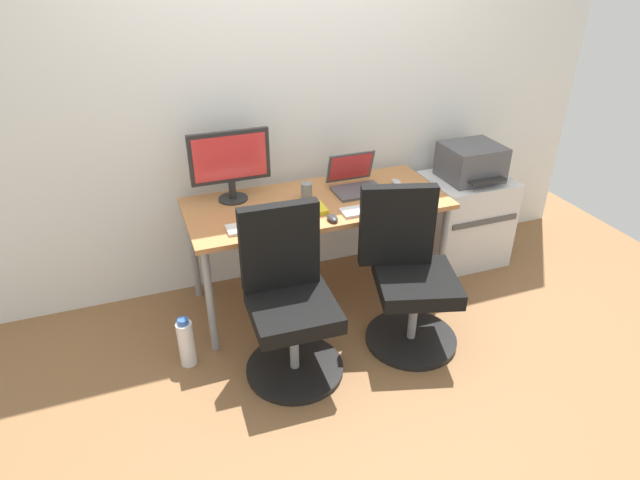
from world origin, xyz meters
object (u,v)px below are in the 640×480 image
office_chair_right (409,277)px  open_laptop (355,181)px  coffee_mug (408,196)px  printer (471,162)px  desktop_monitor (230,161)px  side_cabinet (463,219)px  office_chair_left (289,302)px  water_bottle_on_floor (186,343)px

office_chair_right → open_laptop: 0.74m
open_laptop → coffee_mug: 0.37m
printer → open_laptop: (-0.88, -0.02, -0.00)m
desktop_monitor → side_cabinet: bearing=-3.2°
side_cabinet → desktop_monitor: bearing=176.8°
office_chair_left → side_cabinet: bearing=23.7°
office_chair_left → open_laptop: size_ratio=3.03×
side_cabinet → coffee_mug: size_ratio=6.95×
side_cabinet → printer: bearing=-90.0°
printer → water_bottle_on_floor: bearing=-167.2°
water_bottle_on_floor → desktop_monitor: bearing=52.5°
office_chair_right → open_laptop: bearing=94.8°
printer → coffee_mug: (-0.67, -0.33, -0.01)m
side_cabinet → desktop_monitor: 1.76m
side_cabinet → printer: size_ratio=1.60×
office_chair_right → side_cabinet: bearing=39.5°
printer → coffee_mug: bearing=-153.8°
office_chair_left → open_laptop: (0.66, 0.65, 0.33)m
office_chair_left → side_cabinet: size_ratio=1.47×
office_chair_right → open_laptop: (-0.06, 0.66, 0.33)m
printer → open_laptop: size_ratio=1.29×
office_chair_left → desktop_monitor: desktop_monitor is taller
side_cabinet → water_bottle_on_floor: side_cabinet is taller
desktop_monitor → coffee_mug: bearing=-23.3°
printer → water_bottle_on_floor: 2.21m
coffee_mug → water_bottle_on_floor: bearing=-174.2°
side_cabinet → office_chair_left: bearing=-156.3°
water_bottle_on_floor → open_laptop: 1.42m
side_cabinet → water_bottle_on_floor: size_ratio=2.06×
open_laptop → printer: bearing=1.2°
water_bottle_on_floor → coffee_mug: size_ratio=3.37×
office_chair_left → open_laptop: bearing=44.9°
side_cabinet → open_laptop: open_laptop is taller
office_chair_right → water_bottle_on_floor: bearing=170.7°
printer → side_cabinet: bearing=90.0°
printer → office_chair_left: bearing=-156.3°
desktop_monitor → printer: bearing=-3.3°
office_chair_left → water_bottle_on_floor: size_ratio=3.03×
open_laptop → coffee_mug: (0.21, -0.31, -0.01)m
office_chair_right → coffee_mug: size_ratio=10.22×
side_cabinet → water_bottle_on_floor: 2.13m
office_chair_right → printer: 1.11m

